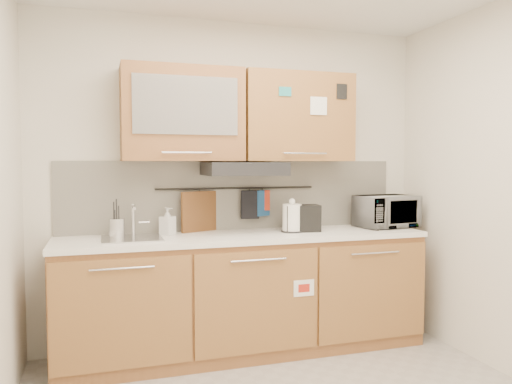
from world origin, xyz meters
TOP-DOWN VIEW (x-y plane):
  - wall_back at (0.00, 1.50)m, footprint 3.20×0.00m
  - base_cabinet at (0.00, 1.19)m, footprint 2.80×0.64m
  - countertop at (0.00, 1.19)m, footprint 2.82×0.62m
  - backsplash at (0.00, 1.49)m, footprint 2.80×0.02m
  - upper_cabinets at (-0.00, 1.32)m, footprint 1.82×0.37m
  - range_hood at (0.00, 1.25)m, footprint 0.60×0.46m
  - sink at (-0.85, 1.21)m, footprint 0.42×0.40m
  - utensil_rail at (0.00, 1.45)m, footprint 1.30×0.02m
  - utensil_crock at (-0.95, 1.28)m, footprint 0.15×0.15m
  - kettle at (0.38, 1.19)m, footprint 0.20×0.18m
  - toaster at (0.47, 1.21)m, footprint 0.30×0.20m
  - microwave at (1.25, 1.23)m, footprint 0.53×0.39m
  - soap_bottle at (-0.58, 1.34)m, footprint 0.13×0.13m
  - cutting_board at (-0.31, 1.44)m, footprint 0.31×0.14m
  - oven_mitt at (0.22, 1.44)m, footprint 0.13×0.08m
  - dark_pouch at (0.11, 1.44)m, footprint 0.15×0.06m
  - pot_holder at (0.21, 1.44)m, footprint 0.14×0.03m

SIDE VIEW (x-z plane):
  - base_cabinet at x=0.00m, z-range -0.03..0.85m
  - countertop at x=0.00m, z-range 0.88..0.92m
  - sink at x=-0.85m, z-range 0.79..1.05m
  - utensil_crock at x=-0.95m, z-range 0.85..1.14m
  - soap_bottle at x=-0.58m, z-range 0.92..1.13m
  - kettle at x=0.38m, z-range 0.89..1.16m
  - toaster at x=0.47m, z-range 0.92..1.13m
  - cutting_board at x=-0.31m, z-range 0.83..1.24m
  - microwave at x=1.25m, z-range 0.92..1.19m
  - dark_pouch at x=0.11m, z-range 1.01..1.24m
  - oven_mitt at x=0.22m, z-range 1.03..1.24m
  - pot_holder at x=0.21m, z-range 1.07..1.24m
  - backsplash at x=0.00m, z-range 0.92..1.48m
  - utensil_rail at x=0.00m, z-range 1.25..1.27m
  - wall_back at x=0.00m, z-range -0.30..2.90m
  - range_hood at x=0.00m, z-range 1.37..1.47m
  - upper_cabinets at x=0.00m, z-range 1.48..2.18m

